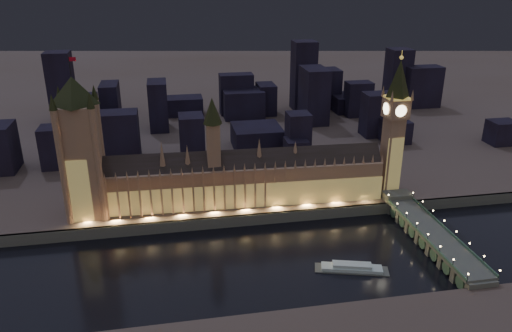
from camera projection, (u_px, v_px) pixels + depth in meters
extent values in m
plane|color=black|center=(264.00, 256.00, 308.07)|extent=(2000.00, 2000.00, 0.00)
cube|color=brown|center=(200.00, 78.00, 781.20)|extent=(2000.00, 960.00, 8.00)
cube|color=#555653|center=(253.00, 220.00, 344.00)|extent=(2000.00, 2.50, 8.00)
cube|color=#8C705D|center=(243.00, 184.00, 355.88)|extent=(200.56, 26.78, 28.00)
cube|color=#A9934C|center=(245.00, 196.00, 348.39)|extent=(200.00, 0.50, 18.00)
cube|color=black|center=(242.00, 162.00, 349.54)|extent=(200.44, 23.05, 16.26)
cube|color=#8C705D|center=(213.00, 146.00, 341.36)|extent=(9.00, 9.00, 32.00)
cone|color=black|center=(212.00, 111.00, 332.03)|extent=(13.00, 13.00, 18.00)
cube|color=#8C705D|center=(96.00, 201.00, 329.58)|extent=(1.20, 1.20, 28.00)
cone|color=#8C705D|center=(93.00, 177.00, 323.79)|extent=(2.00, 2.00, 6.00)
cube|color=#8C705D|center=(107.00, 201.00, 330.77)|extent=(1.20, 1.20, 28.00)
cone|color=#8C705D|center=(104.00, 177.00, 324.97)|extent=(2.00, 2.00, 6.00)
cube|color=#8C705D|center=(118.00, 200.00, 331.96)|extent=(1.20, 1.20, 28.00)
cone|color=#8C705D|center=(115.00, 176.00, 326.16)|extent=(2.00, 2.00, 6.00)
cube|color=#8C705D|center=(129.00, 199.00, 333.14)|extent=(1.20, 1.20, 28.00)
cone|color=#8C705D|center=(127.00, 175.00, 327.35)|extent=(2.00, 2.00, 6.00)
cube|color=#8C705D|center=(140.00, 198.00, 334.33)|extent=(1.20, 1.20, 28.00)
cone|color=#8C705D|center=(138.00, 174.00, 328.53)|extent=(2.00, 2.00, 6.00)
cube|color=#8C705D|center=(151.00, 197.00, 335.52)|extent=(1.20, 1.20, 28.00)
cone|color=#8C705D|center=(149.00, 174.00, 329.72)|extent=(2.00, 2.00, 6.00)
cube|color=#8C705D|center=(162.00, 196.00, 336.71)|extent=(1.20, 1.20, 28.00)
cone|color=#8C705D|center=(160.00, 173.00, 330.91)|extent=(2.00, 2.00, 6.00)
cube|color=#8C705D|center=(172.00, 196.00, 337.89)|extent=(1.20, 1.20, 28.00)
cone|color=#8C705D|center=(171.00, 172.00, 332.10)|extent=(2.00, 2.00, 6.00)
cube|color=#8C705D|center=(183.00, 195.00, 339.08)|extent=(1.20, 1.20, 28.00)
cone|color=#8C705D|center=(181.00, 171.00, 333.28)|extent=(2.00, 2.00, 6.00)
cube|color=#8C705D|center=(193.00, 194.00, 340.27)|extent=(1.20, 1.20, 28.00)
cone|color=#8C705D|center=(192.00, 171.00, 334.47)|extent=(2.00, 2.00, 6.00)
cube|color=#8C705D|center=(204.00, 193.00, 341.46)|extent=(1.20, 1.20, 28.00)
cone|color=#8C705D|center=(203.00, 170.00, 335.66)|extent=(2.00, 2.00, 6.00)
cube|color=#8C705D|center=(214.00, 192.00, 342.64)|extent=(1.20, 1.20, 28.00)
cone|color=#8C705D|center=(213.00, 169.00, 336.85)|extent=(2.00, 2.00, 6.00)
cube|color=#8C705D|center=(225.00, 192.00, 343.83)|extent=(1.20, 1.20, 28.00)
cone|color=#8C705D|center=(224.00, 168.00, 338.03)|extent=(2.00, 2.00, 6.00)
cube|color=#8C705D|center=(235.00, 191.00, 345.02)|extent=(1.20, 1.20, 28.00)
cone|color=#8C705D|center=(234.00, 168.00, 339.22)|extent=(2.00, 2.00, 6.00)
cube|color=#8C705D|center=(245.00, 190.00, 346.20)|extent=(1.20, 1.20, 28.00)
cone|color=#8C705D|center=(245.00, 167.00, 340.41)|extent=(2.00, 2.00, 6.00)
cube|color=#8C705D|center=(255.00, 189.00, 347.39)|extent=(1.20, 1.20, 28.00)
cone|color=#8C705D|center=(255.00, 166.00, 341.60)|extent=(2.00, 2.00, 6.00)
cube|color=#8C705D|center=(265.00, 189.00, 348.58)|extent=(1.20, 1.20, 28.00)
cone|color=#8C705D|center=(265.00, 166.00, 342.78)|extent=(2.00, 2.00, 6.00)
cube|color=#8C705D|center=(275.00, 188.00, 349.77)|extent=(1.20, 1.20, 28.00)
cone|color=#8C705D|center=(275.00, 165.00, 343.97)|extent=(2.00, 2.00, 6.00)
cube|color=#8C705D|center=(285.00, 187.00, 350.95)|extent=(1.20, 1.20, 28.00)
cone|color=#8C705D|center=(285.00, 164.00, 345.16)|extent=(2.00, 2.00, 6.00)
cube|color=#8C705D|center=(295.00, 186.00, 352.14)|extent=(1.20, 1.20, 28.00)
cone|color=#8C705D|center=(295.00, 164.00, 346.35)|extent=(2.00, 2.00, 6.00)
cube|color=#8C705D|center=(305.00, 186.00, 353.33)|extent=(1.20, 1.20, 28.00)
cone|color=#8C705D|center=(305.00, 163.00, 347.53)|extent=(2.00, 2.00, 6.00)
cube|color=#8C705D|center=(314.00, 185.00, 354.52)|extent=(1.20, 1.20, 28.00)
cone|color=#8C705D|center=(315.00, 162.00, 348.72)|extent=(2.00, 2.00, 6.00)
cube|color=#8C705D|center=(324.00, 184.00, 355.70)|extent=(1.20, 1.20, 28.00)
cone|color=#8C705D|center=(325.00, 162.00, 349.91)|extent=(2.00, 2.00, 6.00)
cube|color=#8C705D|center=(334.00, 183.00, 356.89)|extent=(1.20, 1.20, 28.00)
cone|color=#8C705D|center=(335.00, 161.00, 351.09)|extent=(2.00, 2.00, 6.00)
cube|color=#8C705D|center=(343.00, 183.00, 358.08)|extent=(1.20, 1.20, 28.00)
cone|color=#8C705D|center=(344.00, 160.00, 352.28)|extent=(2.00, 2.00, 6.00)
cube|color=#8C705D|center=(353.00, 182.00, 359.27)|extent=(1.20, 1.20, 28.00)
cone|color=#8C705D|center=(354.00, 160.00, 353.47)|extent=(2.00, 2.00, 6.00)
cube|color=#8C705D|center=(362.00, 181.00, 360.45)|extent=(1.20, 1.20, 28.00)
cone|color=#8C705D|center=(363.00, 159.00, 354.66)|extent=(2.00, 2.00, 6.00)
cube|color=#8C705D|center=(371.00, 180.00, 361.64)|extent=(1.20, 1.20, 28.00)
cone|color=#8C705D|center=(373.00, 158.00, 355.84)|extent=(2.00, 2.00, 6.00)
cube|color=#8C705D|center=(380.00, 180.00, 362.83)|extent=(1.20, 1.20, 28.00)
cone|color=#8C705D|center=(382.00, 158.00, 357.03)|extent=(2.00, 2.00, 6.00)
cone|color=#8C705D|center=(162.00, 153.00, 336.66)|extent=(4.40, 4.40, 18.00)
cone|color=#8C705D|center=(187.00, 155.00, 340.23)|extent=(4.40, 4.40, 14.00)
cone|color=#8C705D|center=(259.00, 149.00, 348.17)|extent=(4.40, 4.40, 16.00)
cone|color=#8C705D|center=(295.00, 149.00, 353.24)|extent=(4.40, 4.40, 12.00)
cube|color=#8C705D|center=(83.00, 162.00, 328.97)|extent=(23.92, 23.92, 77.28)
cube|color=#A9934C|center=(84.00, 192.00, 324.96)|extent=(22.00, 0.50, 44.00)
cone|color=black|center=(73.00, 91.00, 311.19)|extent=(31.68, 31.68, 18.00)
cylinder|color=black|center=(70.00, 67.00, 305.60)|extent=(0.50, 0.50, 12.00)
cube|color=red|center=(72.00, 59.00, 304.28)|extent=(4.00, 0.15, 2.50)
cylinder|color=#8C705D|center=(63.00, 169.00, 317.10)|extent=(4.40, 4.40, 77.28)
cone|color=black|center=(52.00, 102.00, 300.82)|extent=(5.20, 5.20, 10.00)
cylinder|color=#8C705D|center=(68.00, 157.00, 337.18)|extent=(4.40, 4.40, 77.28)
cone|color=black|center=(59.00, 94.00, 320.90)|extent=(5.20, 5.20, 10.00)
cylinder|color=#8C705D|center=(98.00, 167.00, 320.76)|extent=(4.40, 4.40, 77.28)
cone|color=black|center=(90.00, 100.00, 304.47)|extent=(5.20, 5.20, 10.00)
cylinder|color=#8C705D|center=(102.00, 155.00, 340.84)|extent=(4.40, 4.40, 77.28)
cone|color=black|center=(94.00, 92.00, 324.55)|extent=(5.20, 5.20, 10.00)
cube|color=#8C705D|center=(391.00, 155.00, 368.94)|extent=(13.25, 13.25, 57.28)
cube|color=#A9934C|center=(394.00, 166.00, 365.76)|extent=(12.00, 0.50, 44.00)
cube|color=#8C705D|center=(396.00, 108.00, 355.60)|extent=(15.00, 15.00, 14.21)
cube|color=#F2C64C|center=(397.00, 98.00, 352.73)|extent=(15.75, 15.75, 1.20)
cone|color=black|center=(399.00, 78.00, 347.65)|extent=(18.00, 18.00, 26.00)
sphere|color=#F2C64C|center=(402.00, 58.00, 342.24)|extent=(2.80, 2.80, 2.80)
cylinder|color=#F2C64C|center=(402.00, 54.00, 341.31)|extent=(0.40, 0.40, 5.00)
cylinder|color=#FFF2BF|center=(401.00, 111.00, 348.53)|extent=(8.40, 0.50, 8.40)
cylinder|color=#FFF2BF|center=(391.00, 105.00, 362.68)|extent=(8.40, 0.50, 8.40)
cylinder|color=#FFF2BF|center=(386.00, 109.00, 354.31)|extent=(0.50, 8.40, 8.40)
cylinder|color=#FFF2BF|center=(406.00, 108.00, 356.89)|extent=(0.50, 8.40, 8.40)
cone|color=#8C705D|center=(392.00, 96.00, 343.36)|extent=(2.60, 2.60, 8.00)
cone|color=#8C705D|center=(383.00, 91.00, 357.06)|extent=(2.60, 2.60, 8.00)
cone|color=#8C705D|center=(413.00, 95.00, 345.86)|extent=(2.60, 2.60, 8.00)
cone|color=#8C705D|center=(403.00, 90.00, 359.55)|extent=(2.60, 2.60, 8.00)
cube|color=#555653|center=(435.00, 235.00, 313.33)|extent=(19.56, 100.00, 1.60)
cube|color=#35573F|center=(422.00, 234.00, 311.25)|extent=(0.80, 100.00, 1.60)
cube|color=#35573F|center=(449.00, 232.00, 314.37)|extent=(0.80, 100.00, 1.60)
cube|color=#555653|center=(397.00, 199.00, 363.81)|extent=(19.56, 12.00, 9.50)
cube|color=#555653|center=(481.00, 289.00, 269.62)|extent=(17.60, 4.00, 9.50)
cylinder|color=black|center=(468.00, 278.00, 264.94)|extent=(0.30, 0.30, 4.40)
sphere|color=#FFD88C|center=(468.00, 274.00, 264.08)|extent=(1.00, 1.00, 1.00)
cylinder|color=black|center=(499.00, 274.00, 268.06)|extent=(0.30, 0.30, 4.40)
sphere|color=#FFD88C|center=(500.00, 270.00, 267.20)|extent=(1.00, 1.00, 1.00)
cube|color=#555653|center=(466.00, 274.00, 282.66)|extent=(17.60, 4.00, 9.50)
cylinder|color=black|center=(453.00, 263.00, 277.98)|extent=(0.30, 0.30, 4.40)
sphere|color=#FFD88C|center=(454.00, 260.00, 277.12)|extent=(1.00, 1.00, 1.00)
cylinder|color=black|center=(484.00, 260.00, 281.10)|extent=(0.30, 0.30, 4.40)
sphere|color=#FFD88C|center=(484.00, 256.00, 280.24)|extent=(1.00, 1.00, 1.00)
cube|color=#555653|center=(452.00, 260.00, 295.69)|extent=(17.60, 4.00, 9.50)
cylinder|color=black|center=(440.00, 250.00, 291.02)|extent=(0.30, 0.30, 4.40)
sphere|color=#FFD88C|center=(440.00, 246.00, 290.16)|extent=(1.00, 1.00, 1.00)
cylinder|color=black|center=(469.00, 247.00, 294.14)|extent=(0.30, 0.30, 4.40)
sphere|color=#FFD88C|center=(470.00, 243.00, 293.28)|extent=(1.00, 1.00, 1.00)
cube|color=#555653|center=(440.00, 248.00, 308.73)|extent=(17.60, 4.00, 9.50)
cylinder|color=black|center=(428.00, 238.00, 304.06)|extent=(0.30, 0.30, 4.40)
sphere|color=#FFD88C|center=(428.00, 234.00, 303.20)|extent=(1.00, 1.00, 1.00)
cylinder|color=black|center=(456.00, 235.00, 307.18)|extent=(0.30, 0.30, 4.40)
sphere|color=#FFD88C|center=(456.00, 232.00, 306.32)|extent=(1.00, 1.00, 1.00)
cube|color=#555653|center=(429.00, 237.00, 321.77)|extent=(17.60, 4.00, 9.50)
cylinder|color=black|center=(417.00, 226.00, 317.10)|extent=(0.30, 0.30, 4.40)
sphere|color=#FFD88C|center=(417.00, 223.00, 316.24)|extent=(1.00, 1.00, 1.00)
cylinder|color=black|center=(444.00, 224.00, 320.22)|extent=(0.30, 0.30, 4.40)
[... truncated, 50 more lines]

